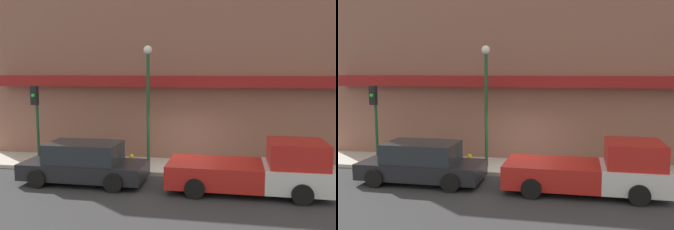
{
  "view_description": "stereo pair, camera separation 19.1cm",
  "coord_description": "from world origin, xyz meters",
  "views": [
    {
      "loc": [
        2.05,
        -14.21,
        4.2
      ],
      "look_at": [
        -0.73,
        1.0,
        2.35
      ],
      "focal_mm": 40.0,
      "sensor_mm": 36.0,
      "label": 1
    },
    {
      "loc": [
        2.24,
        -14.17,
        4.2
      ],
      "look_at": [
        -0.73,
        1.0,
        2.35
      ],
      "focal_mm": 40.0,
      "sensor_mm": 36.0,
      "label": 2
    }
  ],
  "objects": [
    {
      "name": "ground_plane",
      "position": [
        0.0,
        0.0,
        0.0
      ],
      "size": [
        80.0,
        80.0,
        0.0
      ],
      "primitive_type": "plane",
      "color": "#2D2D30"
    },
    {
      "name": "sidewalk",
      "position": [
        0.0,
        1.25,
        0.08
      ],
      "size": [
        36.0,
        2.51,
        0.15
      ],
      "color": "#B7B2A8",
      "rests_on": "ground"
    },
    {
      "name": "building",
      "position": [
        0.02,
        3.98,
        4.83
      ],
      "size": [
        19.8,
        3.8,
        10.97
      ],
      "color": "brown",
      "rests_on": "ground"
    },
    {
      "name": "pickup_truck",
      "position": [
        2.85,
        -1.29,
        0.8
      ],
      "size": [
        5.46,
        2.3,
        1.84
      ],
      "rotation": [
        0.0,
        0.0,
        0.03
      ],
      "color": "silver",
      "rests_on": "ground"
    },
    {
      "name": "parked_car",
      "position": [
        -3.5,
        -1.29,
        0.74
      ],
      "size": [
        4.63,
        2.04,
        1.53
      ],
      "rotation": [
        0.0,
        0.0,
        0.02
      ],
      "color": "black",
      "rests_on": "ground"
    },
    {
      "name": "fire_hydrant",
      "position": [
        -2.19,
        0.54,
        0.45
      ],
      "size": [
        0.19,
        0.19,
        0.58
      ],
      "color": "yellow",
      "rests_on": "sidewalk"
    },
    {
      "name": "street_lamp",
      "position": [
        -1.55,
        0.87,
        3.36
      ],
      "size": [
        0.36,
        0.36,
        5.06
      ],
      "color": "#1E4728",
      "rests_on": "sidewalk"
    },
    {
      "name": "traffic_light",
      "position": [
        -6.28,
        0.27,
        2.51
      ],
      "size": [
        0.28,
        0.42,
        3.4
      ],
      "color": "#1E4728",
      "rests_on": "sidewalk"
    }
  ]
}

